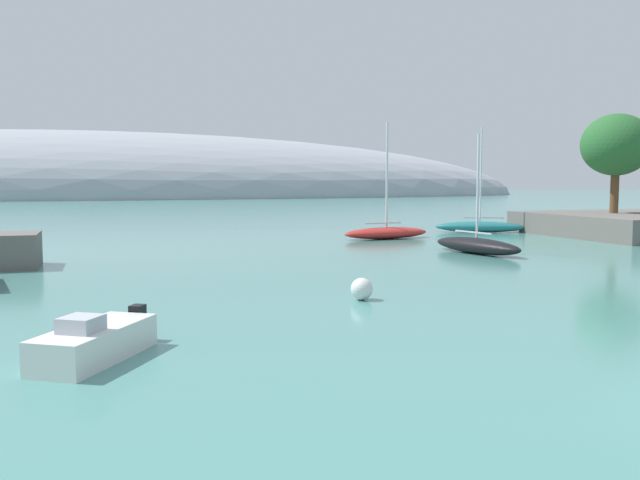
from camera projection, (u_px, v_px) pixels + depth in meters
The scene contains 8 objects.
shore_outcrop at pixel (636, 224), 57.57m from camera, with size 15.69×15.64×1.89m, color #66605B.
tree_clump_shore at pixel (616, 145), 57.85m from camera, with size 6.03×6.03×8.74m.
distant_ridge at pixel (86, 197), 198.73m from camera, with size 293.19×84.63×39.55m, color #999EA8.
sailboat_teal_near_shore at pixel (480, 226), 60.73m from camera, with size 8.01×5.30×9.68m.
sailboat_black_mid_mooring at pixel (476, 245), 42.90m from camera, with size 3.23×7.86×7.75m.
sailboat_red_outer_mooring at pixel (386, 232), 53.90m from camera, with size 7.88×3.14×9.48m.
motorboat_white_alongside_breakwater at pixel (95, 342), 17.31m from camera, with size 3.37×4.20×1.28m.
mooring_buoy_white at pixel (362, 289), 26.06m from camera, with size 0.88×0.88×0.88m, color silver.
Camera 1 is at (-12.46, -9.14, 4.69)m, focal length 36.94 mm.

